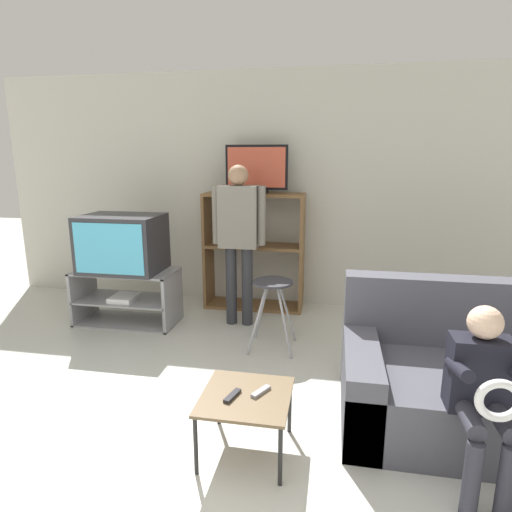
{
  "coord_description": "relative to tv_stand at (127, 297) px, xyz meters",
  "views": [
    {
      "loc": [
        0.75,
        -1.46,
        1.68
      ],
      "look_at": [
        0.14,
        1.83,
        0.9
      ],
      "focal_mm": 30.0,
      "sensor_mm": 36.0,
      "label": 1
    }
  ],
  "objects": [
    {
      "name": "wall_back",
      "position": [
        1.31,
        0.96,
        1.03
      ],
      "size": [
        6.4,
        0.06,
        2.6
      ],
      "color": "beige",
      "rests_on": "ground_plane"
    },
    {
      "name": "tv_stand",
      "position": [
        0.0,
        0.0,
        0.0
      ],
      "size": [
        1.02,
        0.49,
        0.55
      ],
      "color": "#939399",
      "rests_on": "ground_plane"
    },
    {
      "name": "television_main",
      "position": [
        -0.01,
        0.0,
        0.56
      ],
      "size": [
        0.78,
        0.56,
        0.56
      ],
      "color": "#2D2D33",
      "rests_on": "tv_stand"
    },
    {
      "name": "media_shelf",
      "position": [
        1.2,
        0.7,
        0.39
      ],
      "size": [
        1.1,
        0.37,
        1.3
      ],
      "color": "brown",
      "rests_on": "ground_plane"
    },
    {
      "name": "television_flat",
      "position": [
        1.23,
        0.69,
        1.26
      ],
      "size": [
        0.67,
        0.2,
        0.51
      ],
      "color": "black",
      "rests_on": "media_shelf"
    },
    {
      "name": "folding_stool",
      "position": [
        1.56,
        -0.33,
        0.24
      ],
      "size": [
        0.41,
        0.39,
        0.63
      ],
      "color": "#99999E",
      "rests_on": "ground_plane"
    },
    {
      "name": "snack_table",
      "position": [
        1.61,
        -1.74,
        0.06
      ],
      "size": [
        0.5,
        0.5,
        0.36
      ],
      "color": "brown",
      "rests_on": "ground_plane"
    },
    {
      "name": "remote_control_black",
      "position": [
        1.54,
        -1.77,
        0.1
      ],
      "size": [
        0.08,
        0.15,
        0.02
      ],
      "primitive_type": "cube",
      "rotation": [
        0.0,
        0.0,
        -0.29
      ],
      "color": "#232328",
      "rests_on": "snack_table"
    },
    {
      "name": "remote_control_white",
      "position": [
        1.69,
        -1.7,
        0.1
      ],
      "size": [
        0.1,
        0.14,
        0.02
      ],
      "primitive_type": "cube",
      "rotation": [
        0.0,
        0.0,
        -0.5
      ],
      "color": "gray",
      "rests_on": "snack_table"
    },
    {
      "name": "couch",
      "position": [
        3.1,
        -1.19,
        0.0
      ],
      "size": [
        1.87,
        1.0,
        0.87
      ],
      "color": "#4C4C56",
      "rests_on": "ground_plane"
    },
    {
      "name": "person_standing_adult",
      "position": [
        1.14,
        0.18,
        0.7
      ],
      "size": [
        0.53,
        0.2,
        1.61
      ],
      "color": "#2D2D33",
      "rests_on": "ground_plane"
    },
    {
      "name": "person_seated_child",
      "position": [
        2.83,
        -1.77,
        0.29
      ],
      "size": [
        0.33,
        0.43,
        0.96
      ],
      "color": "#2D2D38",
      "rests_on": "ground_plane"
    }
  ]
}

